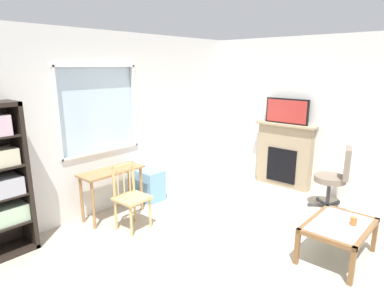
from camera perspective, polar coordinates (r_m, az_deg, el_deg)
The scene contains 11 objects.
ground at distance 4.28m, azimuth 9.16°, elevation -16.62°, with size 6.19×5.88×0.02m, color #B2A893.
wall_back_with_window at distance 5.44m, azimuth -12.30°, elevation 5.10°, with size 5.19×0.15×2.69m.
wall_right at distance 6.15m, azimuth 23.16°, elevation 5.55°, with size 0.12×5.08×2.69m, color silver.
desk_under_window at distance 5.09m, azimuth -13.47°, elevation -4.15°, with size 0.96×0.39×0.72m.
wooden_chair at distance 4.70m, azimuth -10.41°, elevation -7.22°, with size 0.43×0.41×0.90m.
plastic_drawer_unit at distance 5.69m, azimuth -7.11°, elevation -5.37°, with size 0.35×0.40×0.52m, color #72ADDB.
fireplace at distance 6.45m, azimuth 15.40°, elevation -0.25°, with size 0.26×1.12×1.19m.
tv at distance 6.28m, azimuth 15.83°, elevation 6.94°, with size 0.06×0.80×0.45m.
office_chair at distance 5.69m, azimuth 23.32°, elevation -3.36°, with size 0.58×0.56×1.00m.
coffee_table at distance 4.33m, azimuth 23.66°, elevation -11.60°, with size 0.92×0.64×0.44m.
sippy_cup at distance 4.32m, azimuth 25.76°, elevation -10.28°, with size 0.07×0.07×0.09m, color orange.
Camera 1 is at (-3.14, -1.89, 2.20)m, focal length 31.39 mm.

